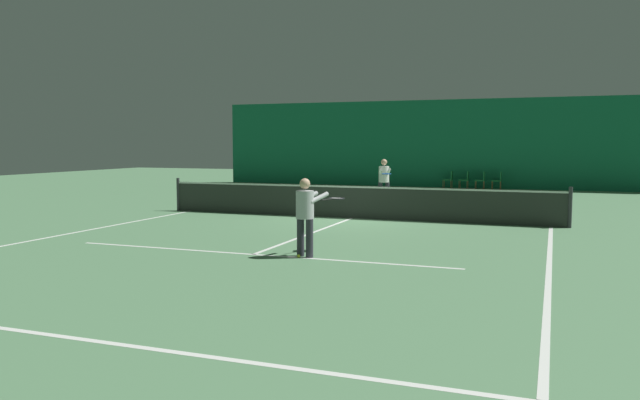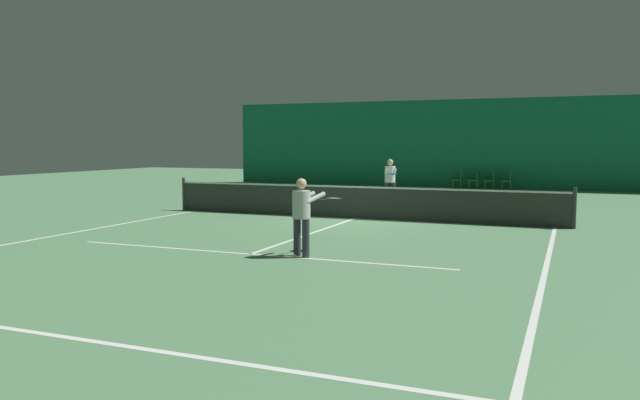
# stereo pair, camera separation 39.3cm
# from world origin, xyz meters

# --- Properties ---
(ground_plane) EXTENTS (60.00, 60.00, 0.00)m
(ground_plane) POSITION_xyz_m (0.00, 0.00, 0.00)
(ground_plane) COLOR #56845B
(backdrop_curtain) EXTENTS (23.00, 0.12, 4.36)m
(backdrop_curtain) POSITION_xyz_m (0.00, 13.98, 2.18)
(backdrop_curtain) COLOR #146042
(backdrop_curtain) RESTS_ON ground
(court_line_baseline_far) EXTENTS (11.00, 0.10, 0.00)m
(court_line_baseline_far) POSITION_xyz_m (0.00, 11.90, 0.00)
(court_line_baseline_far) COLOR white
(court_line_baseline_far) RESTS_ON ground
(court_line_baseline_near) EXTENTS (11.00, 0.10, 0.00)m
(court_line_baseline_near) POSITION_xyz_m (0.00, -11.90, 0.00)
(court_line_baseline_near) COLOR white
(court_line_baseline_near) RESTS_ON ground
(court_line_service_far) EXTENTS (8.25, 0.10, 0.00)m
(court_line_service_far) POSITION_xyz_m (0.00, 6.40, 0.00)
(court_line_service_far) COLOR white
(court_line_service_far) RESTS_ON ground
(court_line_service_near) EXTENTS (8.25, 0.10, 0.00)m
(court_line_service_near) POSITION_xyz_m (0.00, -6.40, 0.00)
(court_line_service_near) COLOR white
(court_line_service_near) RESTS_ON ground
(court_line_sideline_left) EXTENTS (0.10, 23.80, 0.00)m
(court_line_sideline_left) POSITION_xyz_m (-5.50, 0.00, 0.00)
(court_line_sideline_left) COLOR white
(court_line_sideline_left) RESTS_ON ground
(court_line_sideline_right) EXTENTS (0.10, 23.80, 0.00)m
(court_line_sideline_right) POSITION_xyz_m (5.50, 0.00, 0.00)
(court_line_sideline_right) COLOR white
(court_line_sideline_right) RESTS_ON ground
(court_line_centre) EXTENTS (0.10, 12.80, 0.00)m
(court_line_centre) POSITION_xyz_m (0.00, 0.00, 0.00)
(court_line_centre) COLOR white
(court_line_centre) RESTS_ON ground
(tennis_net) EXTENTS (12.00, 0.10, 1.07)m
(tennis_net) POSITION_xyz_m (0.00, 0.00, 0.51)
(tennis_net) COLOR #2D332D
(tennis_net) RESTS_ON ground
(player_near) EXTENTS (0.78, 1.32, 1.53)m
(player_near) POSITION_xyz_m (1.07, -6.22, 0.89)
(player_near) COLOR #2D2D38
(player_near) RESTS_ON ground
(player_far) EXTENTS (0.78, 1.37, 1.63)m
(player_far) POSITION_xyz_m (-0.19, 4.39, 0.95)
(player_far) COLOR #2D2D38
(player_far) RESTS_ON ground
(courtside_chair_0) EXTENTS (0.44, 0.44, 0.84)m
(courtside_chair_0) POSITION_xyz_m (0.72, 13.43, 0.49)
(courtside_chair_0) COLOR brown
(courtside_chair_0) RESTS_ON ground
(courtside_chair_1) EXTENTS (0.44, 0.44, 0.84)m
(courtside_chair_1) POSITION_xyz_m (1.50, 13.43, 0.49)
(courtside_chair_1) COLOR brown
(courtside_chair_1) RESTS_ON ground
(courtside_chair_2) EXTENTS (0.44, 0.44, 0.84)m
(courtside_chair_2) POSITION_xyz_m (2.27, 13.43, 0.49)
(courtside_chair_2) COLOR brown
(courtside_chair_2) RESTS_ON ground
(courtside_chair_3) EXTENTS (0.44, 0.44, 0.84)m
(courtside_chair_3) POSITION_xyz_m (3.04, 13.43, 0.49)
(courtside_chair_3) COLOR brown
(courtside_chair_3) RESTS_ON ground
(tennis_ball) EXTENTS (0.07, 0.07, 0.07)m
(tennis_ball) POSITION_xyz_m (0.97, -6.40, 0.03)
(tennis_ball) COLOR #D1DB33
(tennis_ball) RESTS_ON ground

